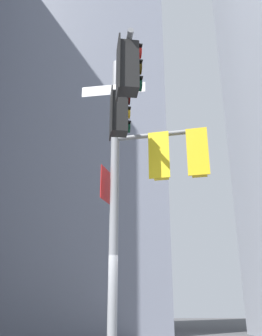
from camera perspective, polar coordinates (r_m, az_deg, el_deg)
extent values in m
cube|color=slate|center=(36.50, -7.16, 17.10)|extent=(13.34, 13.34, 47.89)
cylinder|color=gray|center=(8.44, -2.63, -4.80)|extent=(0.21, 0.21, 7.58)
cylinder|color=gray|center=(8.07, -1.42, 13.76)|extent=(0.47, 2.96, 0.11)
cylinder|color=gray|center=(8.78, 4.46, 5.23)|extent=(2.15, 0.61, 0.11)
cube|color=black|center=(8.11, -3.15, 8.58)|extent=(0.09, 0.48, 1.14)
cube|color=black|center=(8.13, -1.80, 8.50)|extent=(0.38, 0.38, 1.00)
cylinder|color=#360605|center=(8.32, -0.38, 10.51)|extent=(0.08, 0.21, 0.20)
cube|color=black|center=(8.39, -0.33, 11.20)|extent=(0.10, 0.23, 0.02)
cylinder|color=yellow|center=(8.14, -0.38, 8.41)|extent=(0.08, 0.21, 0.20)
cube|color=black|center=(8.20, -0.34, 9.14)|extent=(0.10, 0.23, 0.02)
cylinder|color=#06311C|center=(7.98, -0.39, 6.23)|extent=(0.08, 0.21, 0.20)
cube|color=black|center=(8.03, -0.34, 6.99)|extent=(0.10, 0.23, 0.02)
cube|color=black|center=(6.75, -2.03, 15.44)|extent=(0.09, 0.48, 1.14)
cube|color=black|center=(6.76, -0.37, 15.32)|extent=(0.38, 0.38, 1.00)
cylinder|color=red|center=(7.00, 1.34, 17.50)|extent=(0.08, 0.21, 0.20)
cube|color=black|center=(7.08, 1.38, 18.25)|extent=(0.10, 0.23, 0.02)
cylinder|color=#3C2C06|center=(6.79, 1.37, 15.19)|extent=(0.08, 0.21, 0.20)
cube|color=black|center=(6.86, 1.41, 15.99)|extent=(0.10, 0.23, 0.02)
cylinder|color=#06311C|center=(6.58, 1.39, 12.74)|extent=(0.08, 0.21, 0.20)
cube|color=black|center=(6.65, 1.44, 13.59)|extent=(0.10, 0.23, 0.02)
cube|color=yellow|center=(8.36, 4.38, 2.11)|extent=(0.47, 0.14, 1.14)
cube|color=yellow|center=(8.53, 4.57, 1.62)|extent=(0.41, 0.41, 1.00)
cylinder|color=red|center=(8.85, 4.70, 3.22)|extent=(0.21, 0.10, 0.20)
cube|color=black|center=(8.91, 4.69, 3.90)|extent=(0.23, 0.12, 0.02)
cylinder|color=#3C2C06|center=(8.72, 4.77, 1.12)|extent=(0.21, 0.10, 0.20)
cube|color=black|center=(8.77, 4.75, 1.83)|extent=(0.23, 0.12, 0.02)
cylinder|color=#06311C|center=(8.59, 4.84, -1.04)|extent=(0.21, 0.10, 0.20)
cube|color=black|center=(8.64, 4.82, -0.30)|extent=(0.23, 0.12, 0.02)
cube|color=gold|center=(8.29, 10.37, 2.62)|extent=(0.47, 0.14, 1.14)
cube|color=gold|center=(8.47, 10.44, 2.11)|extent=(0.41, 0.41, 1.00)
cylinder|color=#360605|center=(8.79, 10.36, 3.70)|extent=(0.21, 0.10, 0.20)
cube|color=black|center=(8.85, 10.31, 4.39)|extent=(0.23, 0.12, 0.02)
cylinder|color=#3C2C06|center=(8.65, 10.51, 1.60)|extent=(0.21, 0.10, 0.20)
cube|color=black|center=(8.70, 10.46, 2.31)|extent=(0.23, 0.12, 0.02)
cylinder|color=#19C672|center=(8.52, 10.67, -0.57)|extent=(0.21, 0.10, 0.20)
cube|color=black|center=(8.57, 10.62, 0.17)|extent=(0.23, 0.12, 0.02)
cube|color=white|center=(9.28, -2.79, 12.14)|extent=(1.59, 0.28, 0.28)
cube|color=#19479E|center=(9.28, -2.79, 12.14)|extent=(1.55, 0.27, 0.24)
cube|color=red|center=(8.62, -3.97, -2.63)|extent=(0.21, 0.62, 0.80)
cube|color=white|center=(8.62, -3.97, -2.63)|extent=(0.19, 0.58, 0.76)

